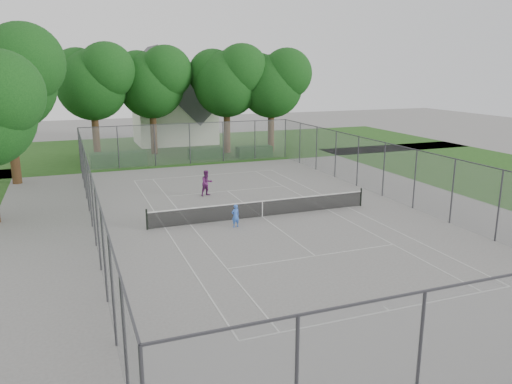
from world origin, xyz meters
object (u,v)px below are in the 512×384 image
object	(u,v)px
tennis_net	(262,208)
girl_player	(235,216)
woman_player	(207,183)
house	(174,105)

from	to	relation	value
tennis_net	girl_player	distance (m)	2.32
girl_player	woman_player	bearing A→B (deg)	-106.10
tennis_net	woman_player	distance (m)	5.95
girl_player	tennis_net	bearing A→B (deg)	-161.94
house	girl_player	world-z (taller)	house
tennis_net	woman_player	xyz separation A→B (m)	(-1.62, 5.71, 0.33)
tennis_net	girl_player	world-z (taller)	girl_player
house	girl_player	xyz separation A→B (m)	(-3.36, -30.86, -3.54)
woman_player	house	bearing A→B (deg)	66.56
tennis_net	girl_player	xyz separation A→B (m)	(-1.99, -1.20, 0.10)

